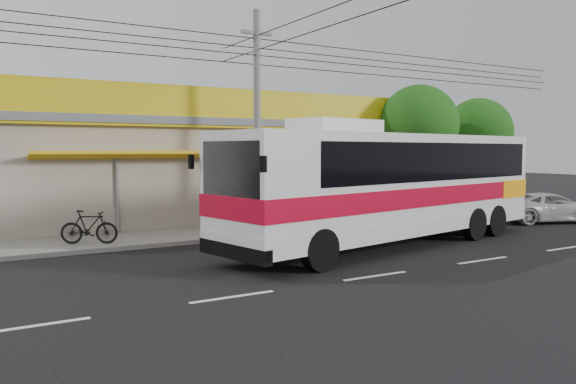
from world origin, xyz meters
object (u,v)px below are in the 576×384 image
(motorbike_dark, at_px, (89,227))
(utility_pole, at_px, (257,50))
(coach_bus, at_px, (396,180))
(tree_far, at_px, (480,135))
(white_car, at_px, (549,207))
(tree_near, at_px, (421,128))

(motorbike_dark, bearing_deg, utility_pole, -62.45)
(coach_bus, relative_size, tree_far, 2.32)
(coach_bus, distance_m, white_car, 10.11)
(motorbike_dark, bearing_deg, tree_far, -58.88)
(motorbike_dark, distance_m, utility_pole, 8.77)
(coach_bus, relative_size, tree_near, 2.16)
(utility_pole, relative_size, tree_near, 5.39)
(white_car, bearing_deg, tree_far, 8.68)
(tree_near, relative_size, tree_far, 1.07)
(motorbike_dark, relative_size, white_car, 0.39)
(tree_near, xyz_separation_m, tree_far, (4.37, 0.20, -0.28))
(tree_far, bearing_deg, utility_pole, -174.76)
(motorbike_dark, height_order, utility_pole, utility_pole)
(motorbike_dark, xyz_separation_m, utility_pole, (6.18, 0.01, 6.22))
(coach_bus, distance_m, tree_near, 8.82)
(coach_bus, relative_size, motorbike_dark, 7.41)
(utility_pole, bearing_deg, motorbike_dark, -179.93)
(motorbike_dark, height_order, tree_near, tree_near)
(white_car, distance_m, tree_far, 5.84)
(utility_pole, relative_size, tree_far, 5.77)
(coach_bus, bearing_deg, motorbike_dark, 142.26)
(motorbike_dark, distance_m, tree_near, 16.01)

